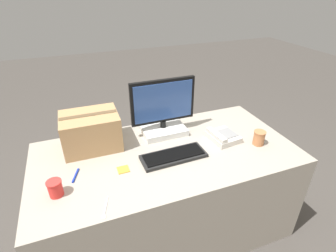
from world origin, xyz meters
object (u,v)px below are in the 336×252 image
(pen_marker, at_px, (76,175))
(keyboard, at_px, (174,156))
(desk_phone, at_px, (223,137))
(sticky_note_pad, at_px, (123,170))
(spoon, at_px, (105,211))
(cardboard_box, at_px, (91,131))
(paper_cup_left, at_px, (55,188))
(monitor, at_px, (163,114))
(paper_cup_right, at_px, (259,138))

(pen_marker, bearing_deg, keyboard, -74.06)
(desk_phone, height_order, pen_marker, desk_phone)
(keyboard, bearing_deg, sticky_note_pad, 179.77)
(spoon, bearing_deg, keyboard, 139.24)
(pen_marker, height_order, sticky_note_pad, pen_marker)
(cardboard_box, height_order, sticky_note_pad, cardboard_box)
(keyboard, relative_size, spoon, 2.89)
(paper_cup_left, distance_m, pen_marker, 0.17)
(paper_cup_left, height_order, sticky_note_pad, paper_cup_left)
(keyboard, bearing_deg, paper_cup_left, -174.57)
(keyboard, xyz_separation_m, desk_phone, (0.42, 0.08, 0.01))
(monitor, relative_size, paper_cup_right, 4.60)
(monitor, bearing_deg, desk_phone, -34.35)
(desk_phone, relative_size, cardboard_box, 0.61)
(keyboard, relative_size, paper_cup_left, 4.60)
(pen_marker, relative_size, sticky_note_pad, 1.70)
(monitor, bearing_deg, paper_cup_right, -34.27)
(paper_cup_left, height_order, cardboard_box, cardboard_box)
(keyboard, xyz_separation_m, paper_cup_left, (-0.74, -0.09, 0.04))
(paper_cup_left, bearing_deg, pen_marker, 49.54)
(spoon, bearing_deg, cardboard_box, -163.37)
(cardboard_box, bearing_deg, keyboard, -34.41)
(pen_marker, bearing_deg, monitor, -47.08)
(paper_cup_right, bearing_deg, sticky_note_pad, 176.56)
(paper_cup_right, relative_size, sticky_note_pad, 1.49)
(spoon, height_order, pen_marker, pen_marker)
(paper_cup_left, bearing_deg, desk_phone, 8.17)
(paper_cup_right, distance_m, spoon, 1.16)
(desk_phone, xyz_separation_m, cardboard_box, (-0.91, 0.26, 0.10))
(keyboard, xyz_separation_m, spoon, (-0.50, -0.30, -0.01))
(monitor, height_order, sticky_note_pad, monitor)
(paper_cup_left, xyz_separation_m, spoon, (0.23, -0.21, -0.05))
(desk_phone, bearing_deg, pen_marker, 175.60)
(keyboard, height_order, paper_cup_right, paper_cup_right)
(desk_phone, bearing_deg, keyboard, -176.30)
(keyboard, distance_m, pen_marker, 0.63)
(desk_phone, distance_m, spoon, 1.00)
(paper_cup_left, relative_size, sticky_note_pad, 1.35)
(paper_cup_left, bearing_deg, monitor, 28.33)
(spoon, relative_size, pen_marker, 1.26)
(cardboard_box, bearing_deg, paper_cup_right, -19.66)
(paper_cup_left, bearing_deg, spoon, -42.51)
(pen_marker, bearing_deg, paper_cup_right, -75.41)
(desk_phone, relative_size, sticky_note_pad, 3.30)
(desk_phone, xyz_separation_m, spoon, (-0.92, -0.38, -0.03))
(keyboard, distance_m, cardboard_box, 0.60)
(sticky_note_pad, bearing_deg, paper_cup_right, -3.44)
(desk_phone, height_order, paper_cup_left, paper_cup_left)
(monitor, height_order, keyboard, monitor)
(monitor, bearing_deg, spoon, -130.99)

